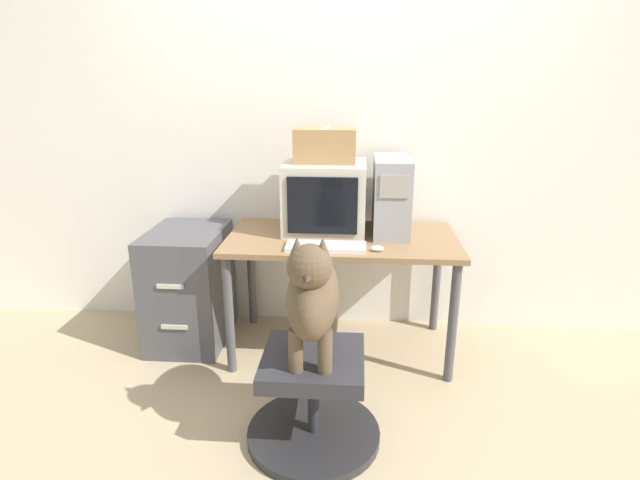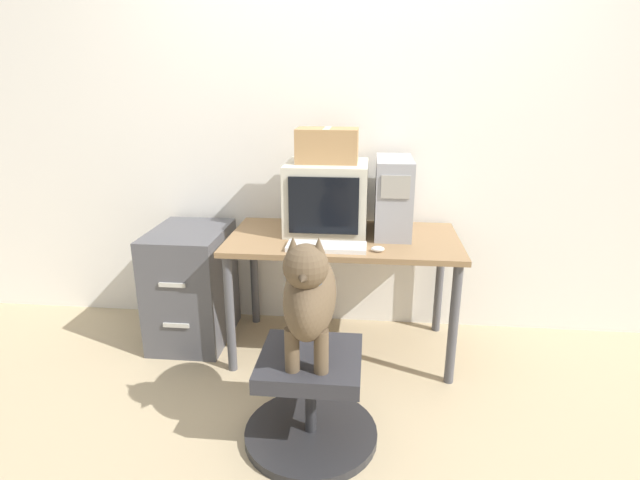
{
  "view_description": "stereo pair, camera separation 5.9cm",
  "coord_description": "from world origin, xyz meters",
  "px_view_note": "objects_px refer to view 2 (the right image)",
  "views": [
    {
      "loc": [
        0.08,
        -2.32,
        1.55
      ],
      "look_at": [
        -0.1,
        0.01,
        0.79
      ],
      "focal_mm": 28.0,
      "sensor_mm": 36.0,
      "label": 1
    },
    {
      "loc": [
        0.14,
        -2.32,
        1.55
      ],
      "look_at": [
        -0.1,
        0.01,
        0.79
      ],
      "focal_mm": 28.0,
      "sensor_mm": 36.0,
      "label": 2
    }
  ],
  "objects_px": {
    "dog": "(309,293)",
    "pc_tower": "(393,196)",
    "crt_monitor": "(327,197)",
    "keyboard": "(327,246)",
    "cardboard_box": "(327,145)",
    "office_chair": "(311,400)",
    "filing_cabinet": "(192,285)"
  },
  "relations": [
    {
      "from": "dog",
      "to": "pc_tower",
      "type": "bearing_deg",
      "value": 68.49
    },
    {
      "from": "crt_monitor",
      "to": "keyboard",
      "type": "height_order",
      "value": "crt_monitor"
    },
    {
      "from": "keyboard",
      "to": "dog",
      "type": "relative_size",
      "value": 0.73
    },
    {
      "from": "pc_tower",
      "to": "dog",
      "type": "distance_m",
      "value": 1.01
    },
    {
      "from": "keyboard",
      "to": "cardboard_box",
      "type": "xyz_separation_m",
      "value": [
        -0.03,
        0.34,
        0.48
      ]
    },
    {
      "from": "office_chair",
      "to": "dog",
      "type": "relative_size",
      "value": 1.06
    },
    {
      "from": "crt_monitor",
      "to": "dog",
      "type": "bearing_deg",
      "value": -89.23
    },
    {
      "from": "pc_tower",
      "to": "keyboard",
      "type": "xyz_separation_m",
      "value": [
        -0.35,
        -0.32,
        -0.2
      ]
    },
    {
      "from": "pc_tower",
      "to": "office_chair",
      "type": "bearing_deg",
      "value": -111.89
    },
    {
      "from": "crt_monitor",
      "to": "pc_tower",
      "type": "relative_size",
      "value": 1.07
    },
    {
      "from": "crt_monitor",
      "to": "office_chair",
      "type": "xyz_separation_m",
      "value": [
        0.01,
        -0.92,
        -0.71
      ]
    },
    {
      "from": "office_chair",
      "to": "filing_cabinet",
      "type": "distance_m",
      "value": 1.19
    },
    {
      "from": "crt_monitor",
      "to": "pc_tower",
      "type": "xyz_separation_m",
      "value": [
        0.37,
        -0.01,
        0.02
      ]
    },
    {
      "from": "pc_tower",
      "to": "filing_cabinet",
      "type": "xyz_separation_m",
      "value": [
        -1.19,
        -0.06,
        -0.57
      ]
    },
    {
      "from": "keyboard",
      "to": "filing_cabinet",
      "type": "distance_m",
      "value": 0.96
    },
    {
      "from": "crt_monitor",
      "to": "cardboard_box",
      "type": "bearing_deg",
      "value": 90.0
    },
    {
      "from": "filing_cabinet",
      "to": "cardboard_box",
      "type": "xyz_separation_m",
      "value": [
        0.82,
        0.07,
        0.84
      ]
    },
    {
      "from": "office_chair",
      "to": "filing_cabinet",
      "type": "xyz_separation_m",
      "value": [
        -0.83,
        0.84,
        0.16
      ]
    },
    {
      "from": "crt_monitor",
      "to": "filing_cabinet",
      "type": "xyz_separation_m",
      "value": [
        -0.82,
        -0.07,
        -0.55
      ]
    },
    {
      "from": "crt_monitor",
      "to": "office_chair",
      "type": "bearing_deg",
      "value": -89.21
    },
    {
      "from": "keyboard",
      "to": "dog",
      "type": "bearing_deg",
      "value": -91.54
    },
    {
      "from": "office_chair",
      "to": "dog",
      "type": "height_order",
      "value": "dog"
    },
    {
      "from": "office_chair",
      "to": "cardboard_box",
      "type": "relative_size",
      "value": 1.76
    },
    {
      "from": "filing_cabinet",
      "to": "crt_monitor",
      "type": "bearing_deg",
      "value": 4.96
    },
    {
      "from": "keyboard",
      "to": "dog",
      "type": "height_order",
      "value": "dog"
    },
    {
      "from": "keyboard",
      "to": "cardboard_box",
      "type": "height_order",
      "value": "cardboard_box"
    },
    {
      "from": "cardboard_box",
      "to": "dog",
      "type": "bearing_deg",
      "value": -89.23
    },
    {
      "from": "crt_monitor",
      "to": "cardboard_box",
      "type": "height_order",
      "value": "cardboard_box"
    },
    {
      "from": "filing_cabinet",
      "to": "cardboard_box",
      "type": "height_order",
      "value": "cardboard_box"
    },
    {
      "from": "dog",
      "to": "cardboard_box",
      "type": "relative_size",
      "value": 1.66
    },
    {
      "from": "dog",
      "to": "filing_cabinet",
      "type": "xyz_separation_m",
      "value": [
        -0.83,
        0.86,
        -0.37
      ]
    },
    {
      "from": "keyboard",
      "to": "office_chair",
      "type": "relative_size",
      "value": 0.69
    }
  ]
}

